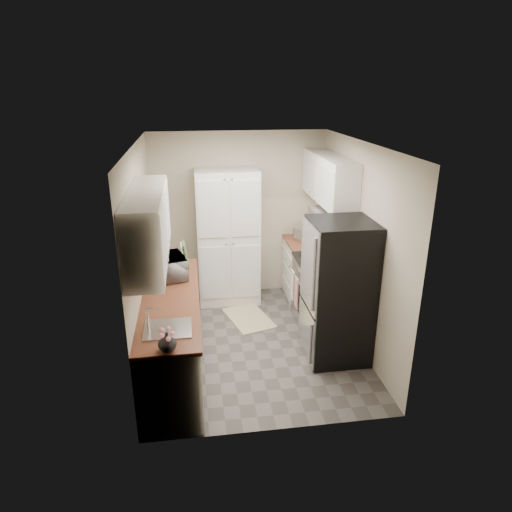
{
  "coord_description": "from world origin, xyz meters",
  "views": [
    {
      "loc": [
        -0.7,
        -5.05,
        3.11
      ],
      "look_at": [
        0.05,
        0.15,
        1.13
      ],
      "focal_mm": 32.0,
      "sensor_mm": 36.0,
      "label": 1
    }
  ],
  "objects": [
    {
      "name": "flower_vase",
      "position": [
        -0.98,
        -1.52,
        1.01
      ],
      "size": [
        0.2,
        0.2,
        0.17
      ],
      "primitive_type": "imported",
      "rotation": [
        0.0,
        0.0,
        -0.24
      ],
      "color": "silver",
      "rests_on": "countertop_left"
    },
    {
      "name": "microwave",
      "position": [
        -0.99,
        0.13,
        1.05
      ],
      "size": [
        0.46,
        0.56,
        0.27
      ],
      "primitive_type": "imported",
      "rotation": [
        0.0,
        0.0,
        1.86
      ],
      "color": "#BDBDC1",
      "rests_on": "countertop_left"
    },
    {
      "name": "cutting_board",
      "position": [
        -0.81,
        0.49,
        1.08
      ],
      "size": [
        0.03,
        0.25,
        0.31
      ],
      "primitive_type": "cube",
      "rotation": [
        0.0,
        0.0,
        0.03
      ],
      "color": "#50863B",
      "rests_on": "countertop_left"
    },
    {
      "name": "wine_bottle",
      "position": [
        -1.14,
        0.4,
        1.09
      ],
      "size": [
        0.09,
        0.09,
        0.34
      ],
      "primitive_type": "cylinder",
      "color": "black",
      "rests_on": "countertop_left"
    },
    {
      "name": "kitchen_mat",
      "position": [
        0.02,
        0.65,
        0.01
      ],
      "size": [
        0.72,
        0.93,
        0.01
      ],
      "primitive_type": "cube",
      "rotation": [
        0.0,
        0.0,
        0.28
      ],
      "color": "#CEB986",
      "rests_on": "ground"
    },
    {
      "name": "base_cabinet_right",
      "position": [
        0.99,
        1.19,
        0.44
      ],
      "size": [
        0.6,
        0.8,
        0.88
      ],
      "primitive_type": "cube",
      "color": "silver",
      "rests_on": "ground"
    },
    {
      "name": "countertop_left",
      "position": [
        -0.99,
        -0.43,
        0.9
      ],
      "size": [
        0.63,
        2.33,
        0.04
      ],
      "primitive_type": "cube",
      "color": "brown",
      "rests_on": "base_cabinet_left"
    },
    {
      "name": "room_shell",
      "position": [
        -0.02,
        -0.01,
        1.63
      ],
      "size": [
        2.64,
        3.24,
        2.52
      ],
      "color": "#B6AC93",
      "rests_on": "ground"
    },
    {
      "name": "base_cabinet_left",
      "position": [
        -0.99,
        -0.43,
        0.44
      ],
      "size": [
        0.6,
        2.3,
        0.88
      ],
      "primitive_type": "cube",
      "color": "silver",
      "rests_on": "ground"
    },
    {
      "name": "refrigerator",
      "position": [
        0.94,
        -0.41,
        0.85
      ],
      "size": [
        0.7,
        0.72,
        1.7
      ],
      "primitive_type": "cube",
      "color": "#B7B7BC",
      "rests_on": "ground"
    },
    {
      "name": "fruit_basket",
      "position": [
        0.99,
        1.19,
        1.17
      ],
      "size": [
        0.24,
        0.24,
        0.09
      ],
      "primitive_type": null,
      "rotation": [
        0.0,
        0.0,
        0.08
      ],
      "color": "orange",
      "rests_on": "toaster_oven"
    },
    {
      "name": "toaster_oven",
      "position": [
        0.98,
        1.16,
        1.02
      ],
      "size": [
        0.4,
        0.44,
        0.21
      ],
      "primitive_type": "cube",
      "rotation": [
        0.0,
        0.0,
        0.38
      ],
      "color": "silver",
      "rests_on": "countertop_right"
    },
    {
      "name": "countertop_right",
      "position": [
        0.99,
        1.19,
        0.9
      ],
      "size": [
        0.63,
        0.83,
        0.04
      ],
      "primitive_type": "cube",
      "color": "brown",
      "rests_on": "base_cabinet_right"
    },
    {
      "name": "pantry_cabinet",
      "position": [
        -0.2,
        1.32,
        1.0
      ],
      "size": [
        0.9,
        0.55,
        2.0
      ],
      "primitive_type": "cube",
      "color": "silver",
      "rests_on": "ground"
    },
    {
      "name": "electric_range",
      "position": [
        0.97,
        0.39,
        0.48
      ],
      "size": [
        0.71,
        0.78,
        1.13
      ],
      "color": "#B7B7BC",
      "rests_on": "ground"
    },
    {
      "name": "ground",
      "position": [
        0.0,
        0.0,
        0.0
      ],
      "size": [
        3.2,
        3.2,
        0.0
      ],
      "primitive_type": "plane",
      "color": "#56514C",
      "rests_on": "ground"
    }
  ]
}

